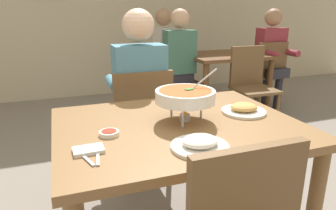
{
  "coord_description": "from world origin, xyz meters",
  "views": [
    {
      "loc": [
        -0.53,
        -1.34,
        1.31
      ],
      "look_at": [
        0.0,
        0.15,
        0.81
      ],
      "focal_mm": 32.94,
      "sensor_mm": 36.0,
      "label": 1
    }
  ],
  "objects_px": {
    "dining_table_main": "(178,144)",
    "chair_bg_left": "(266,71)",
    "diner_main": "(139,89)",
    "patron_bg_middle": "(178,58)",
    "chair_diner_main": "(141,121)",
    "dining_table_far": "(225,65)",
    "patron_bg_right": "(166,52)",
    "appetizer_plate": "(244,109)",
    "rice_plate": "(200,144)",
    "patron_bg_left": "(272,53)",
    "chair_bg_corner": "(251,81)",
    "chair_bg_middle": "(178,76)",
    "curry_bowl": "(185,96)",
    "sauce_dish": "(109,133)",
    "chair_bg_right": "(170,68)"
  },
  "relations": [
    {
      "from": "dining_table_main",
      "to": "chair_bg_left",
      "type": "bearing_deg",
      "value": 44.51
    },
    {
      "from": "diner_main",
      "to": "patron_bg_middle",
      "type": "height_order",
      "value": "same"
    },
    {
      "from": "chair_diner_main",
      "to": "dining_table_far",
      "type": "xyz_separation_m",
      "value": [
        1.47,
        1.33,
        0.11
      ]
    },
    {
      "from": "diner_main",
      "to": "chair_bg_left",
      "type": "relative_size",
      "value": 1.46
    },
    {
      "from": "patron_bg_right",
      "to": "appetizer_plate",
      "type": "bearing_deg",
      "value": -100.19
    },
    {
      "from": "rice_plate",
      "to": "patron_bg_left",
      "type": "distance_m",
      "value": 3.15
    },
    {
      "from": "rice_plate",
      "to": "patron_bg_middle",
      "type": "bearing_deg",
      "value": 70.36
    },
    {
      "from": "chair_bg_corner",
      "to": "patron_bg_left",
      "type": "height_order",
      "value": "patron_bg_left"
    },
    {
      "from": "chair_bg_left",
      "to": "patron_bg_middle",
      "type": "relative_size",
      "value": 0.69
    },
    {
      "from": "chair_bg_corner",
      "to": "patron_bg_left",
      "type": "distance_m",
      "value": 0.77
    },
    {
      "from": "chair_bg_middle",
      "to": "patron_bg_right",
      "type": "height_order",
      "value": "patron_bg_right"
    },
    {
      "from": "appetizer_plate",
      "to": "chair_bg_corner",
      "type": "relative_size",
      "value": 0.27
    },
    {
      "from": "curry_bowl",
      "to": "sauce_dish",
      "type": "distance_m",
      "value": 0.42
    },
    {
      "from": "rice_plate",
      "to": "sauce_dish",
      "type": "xyz_separation_m",
      "value": [
        -0.32,
        0.26,
        -0.01
      ]
    },
    {
      "from": "chair_bg_middle",
      "to": "chair_bg_left",
      "type": "bearing_deg",
      "value": -5.35
    },
    {
      "from": "diner_main",
      "to": "chair_bg_right",
      "type": "distance_m",
      "value": 2.12
    },
    {
      "from": "diner_main",
      "to": "chair_bg_middle",
      "type": "xyz_separation_m",
      "value": [
        0.85,
        1.37,
        -0.24
      ]
    },
    {
      "from": "curry_bowl",
      "to": "patron_bg_left",
      "type": "xyz_separation_m",
      "value": [
        2.07,
        1.99,
        -0.14
      ]
    },
    {
      "from": "curry_bowl",
      "to": "dining_table_main",
      "type": "bearing_deg",
      "value": -156.02
    },
    {
      "from": "rice_plate",
      "to": "chair_bg_left",
      "type": "relative_size",
      "value": 0.27
    },
    {
      "from": "dining_table_main",
      "to": "patron_bg_left",
      "type": "relative_size",
      "value": 0.91
    },
    {
      "from": "chair_diner_main",
      "to": "diner_main",
      "type": "xyz_separation_m",
      "value": [
        0.0,
        0.03,
        0.24
      ]
    },
    {
      "from": "chair_bg_left",
      "to": "patron_bg_left",
      "type": "relative_size",
      "value": 0.69
    },
    {
      "from": "chair_bg_corner",
      "to": "patron_bg_middle",
      "type": "distance_m",
      "value": 0.89
    },
    {
      "from": "chair_bg_middle",
      "to": "patron_bg_middle",
      "type": "relative_size",
      "value": 0.69
    },
    {
      "from": "sauce_dish",
      "to": "chair_bg_right",
      "type": "height_order",
      "value": "chair_bg_right"
    },
    {
      "from": "sauce_dish",
      "to": "patron_bg_right",
      "type": "distance_m",
      "value": 2.91
    },
    {
      "from": "chair_bg_left",
      "to": "chair_bg_middle",
      "type": "xyz_separation_m",
      "value": [
        -1.22,
        0.11,
        0.0
      ]
    },
    {
      "from": "chair_bg_corner",
      "to": "patron_bg_right",
      "type": "height_order",
      "value": "patron_bg_right"
    },
    {
      "from": "appetizer_plate",
      "to": "rice_plate",
      "type": "bearing_deg",
      "value": -142.02
    },
    {
      "from": "curry_bowl",
      "to": "rice_plate",
      "type": "relative_size",
      "value": 1.39
    },
    {
      "from": "sauce_dish",
      "to": "curry_bowl",
      "type": "bearing_deg",
      "value": 8.67
    },
    {
      "from": "chair_diner_main",
      "to": "diner_main",
      "type": "distance_m",
      "value": 0.24
    },
    {
      "from": "chair_bg_right",
      "to": "patron_bg_right",
      "type": "bearing_deg",
      "value": -141.26
    },
    {
      "from": "dining_table_far",
      "to": "patron_bg_left",
      "type": "height_order",
      "value": "patron_bg_left"
    },
    {
      "from": "dining_table_main",
      "to": "chair_bg_middle",
      "type": "bearing_deg",
      "value": 68.48
    },
    {
      "from": "chair_bg_middle",
      "to": "chair_bg_corner",
      "type": "xyz_separation_m",
      "value": [
        0.68,
        -0.56,
        0.0
      ]
    },
    {
      "from": "chair_bg_left",
      "to": "chair_bg_middle",
      "type": "distance_m",
      "value": 1.23
    },
    {
      "from": "dining_table_main",
      "to": "patron_bg_right",
      "type": "xyz_separation_m",
      "value": [
        0.86,
        2.61,
        0.1
      ]
    },
    {
      "from": "diner_main",
      "to": "appetizer_plate",
      "type": "relative_size",
      "value": 5.46
    },
    {
      "from": "chair_bg_corner",
      "to": "diner_main",
      "type": "bearing_deg",
      "value": -152.2
    },
    {
      "from": "dining_table_main",
      "to": "rice_plate",
      "type": "distance_m",
      "value": 0.33
    },
    {
      "from": "diner_main",
      "to": "dining_table_far",
      "type": "xyz_separation_m",
      "value": [
        1.47,
        1.3,
        -0.12
      ]
    },
    {
      "from": "diner_main",
      "to": "patron_bg_right",
      "type": "bearing_deg",
      "value": 64.81
    },
    {
      "from": "sauce_dish",
      "to": "patron_bg_middle",
      "type": "bearing_deg",
      "value": 61.04
    },
    {
      "from": "chair_diner_main",
      "to": "patron_bg_right",
      "type": "distance_m",
      "value": 2.06
    },
    {
      "from": "dining_table_far",
      "to": "chair_bg_right",
      "type": "bearing_deg",
      "value": 132.0
    },
    {
      "from": "chair_bg_left",
      "to": "patron_bg_right",
      "type": "bearing_deg",
      "value": 154.59
    },
    {
      "from": "dining_table_far",
      "to": "patron_bg_middle",
      "type": "xyz_separation_m",
      "value": [
        -0.64,
        0.01,
        0.12
      ]
    },
    {
      "from": "dining_table_main",
      "to": "chair_bg_left",
      "type": "height_order",
      "value": "chair_bg_left"
    }
  ]
}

